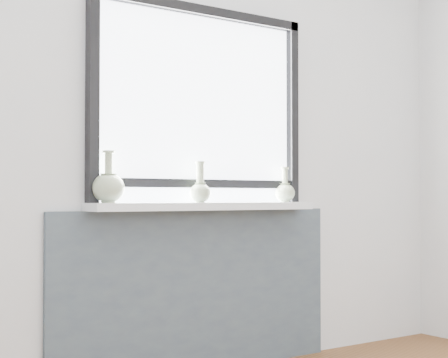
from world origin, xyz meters
TOP-DOWN VIEW (x-y plane):
  - back_wall at (0.00, 1.81)m, footprint 3.60×0.02m
  - apron_panel at (0.00, 1.78)m, footprint 1.70×0.03m
  - windowsill at (0.00, 1.71)m, footprint 1.32×0.18m
  - window at (0.00, 1.77)m, footprint 1.30×0.06m
  - vase_a at (-0.56, 1.72)m, footprint 0.16×0.16m
  - vase_b at (-0.06, 1.69)m, footprint 0.11×0.11m
  - vase_c at (0.54, 1.72)m, footprint 0.11×0.11m

SIDE VIEW (x-z plane):
  - apron_panel at x=0.00m, z-range 0.00..0.86m
  - windowsill at x=0.00m, z-range 0.86..0.90m
  - vase_c at x=0.54m, z-range 0.86..1.06m
  - vase_b at x=-0.06m, z-range 0.86..1.07m
  - vase_a at x=-0.56m, z-range 0.86..1.11m
  - back_wall at x=0.00m, z-range 0.00..2.60m
  - window at x=0.00m, z-range 0.92..1.97m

